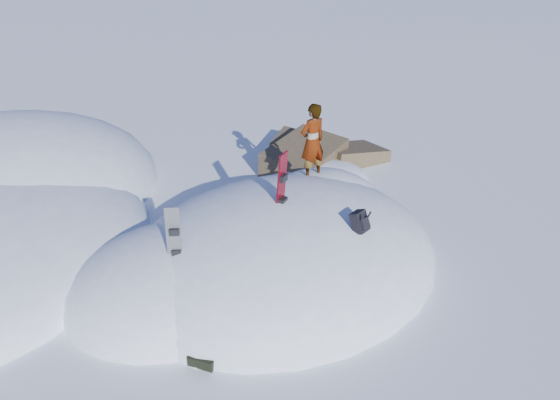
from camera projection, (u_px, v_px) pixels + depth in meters
ground at (282, 263)px, 11.60m from camera, size 120.00×120.00×0.00m
snow_mound at (269, 261)px, 11.67m from camera, size 8.00×6.00×3.00m
rock_outcrop at (316, 172)px, 15.75m from camera, size 4.68×4.41×1.68m
snowboard_red at (281, 192)px, 10.84m from camera, size 0.36×0.31×1.71m
snowboard_dark at (175, 244)px, 9.88m from camera, size 0.35×0.34×1.43m
backpack at (360, 222)px, 10.27m from camera, size 0.35×0.42×0.49m
gear_pile at (210, 349)px, 9.13m from camera, size 0.88×0.72×0.23m
person at (312, 142)px, 12.34m from camera, size 0.68×0.46×1.80m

